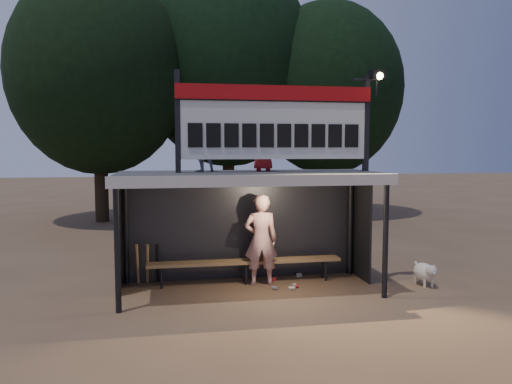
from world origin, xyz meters
TOP-DOWN VIEW (x-y plane):
  - ground at (0.00, 0.00)m, footprint 80.00×80.00m
  - player at (0.30, 0.39)m, footprint 0.72×0.51m
  - child_a at (-0.89, 0.25)m, footprint 0.59×0.52m
  - child_b at (0.34, 0.36)m, footprint 0.58×0.48m
  - dugout_shelter at (0.00, 0.24)m, footprint 5.10×2.08m
  - scoreboard_assembly at (0.56, -0.01)m, footprint 4.10×0.27m
  - bench at (0.00, 0.55)m, footprint 4.00×0.35m
  - tree_left at (-4.00, 10.00)m, footprint 6.46×6.46m
  - tree_mid at (1.00, 11.50)m, footprint 7.22×7.22m
  - tree_right at (5.00, 10.50)m, footprint 6.08×6.08m
  - dog at (3.56, -0.27)m, footprint 0.36×0.81m
  - bats at (-1.98, 0.82)m, footprint 0.47×0.32m
  - litter at (0.84, 0.23)m, footprint 0.84×1.04m

SIDE VIEW (x-z plane):
  - ground at x=0.00m, z-range 0.00..0.00m
  - litter at x=0.84m, z-range 0.00..0.08m
  - dog at x=3.56m, z-range 0.03..0.53m
  - bats at x=-1.98m, z-range 0.01..0.85m
  - bench at x=0.00m, z-range 0.19..0.67m
  - player at x=0.30m, z-range 0.00..1.86m
  - dugout_shelter at x=0.00m, z-range 0.69..3.01m
  - child_a at x=-0.89m, z-range 2.32..3.33m
  - child_b at x=0.34m, z-range 2.32..3.34m
  - scoreboard_assembly at x=0.56m, z-range 2.33..4.32m
  - tree_right at x=5.00m, z-range 0.83..9.55m
  - tree_left at x=-4.00m, z-range 0.88..10.15m
  - tree_mid at x=1.00m, z-range 0.99..11.34m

